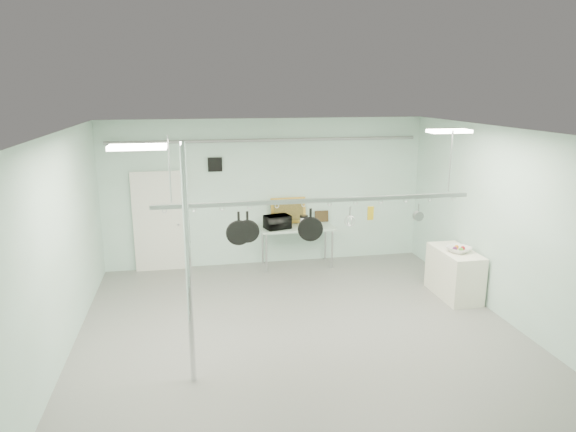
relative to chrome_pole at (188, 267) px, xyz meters
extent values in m
plane|color=gray|center=(1.70, 0.60, -1.60)|extent=(8.00, 8.00, 0.00)
cube|color=silver|center=(1.70, 0.60, 1.59)|extent=(7.00, 8.00, 0.02)
cube|color=silver|center=(1.70, 4.59, 0.00)|extent=(7.00, 0.02, 3.20)
cube|color=silver|center=(5.19, 0.60, 0.00)|extent=(0.02, 8.00, 3.20)
cube|color=silver|center=(-0.60, 4.54, -0.55)|extent=(1.10, 0.10, 2.20)
cube|color=black|center=(0.60, 4.57, 0.65)|extent=(0.30, 0.04, 0.30)
cylinder|color=gray|center=(1.70, 4.50, 1.15)|extent=(6.60, 0.07, 0.07)
cylinder|color=silver|center=(0.00, 0.00, 0.00)|extent=(0.08, 0.08, 3.20)
cube|color=#AFCEBE|center=(2.30, 4.20, -0.72)|extent=(1.60, 0.70, 0.05)
cylinder|color=#B7B7BC|center=(1.58, 3.92, -1.17)|extent=(0.04, 0.04, 0.86)
cylinder|color=#B7B7BC|center=(1.58, 4.48, -1.17)|extent=(0.04, 0.04, 0.86)
cylinder|color=#B7B7BC|center=(3.02, 3.92, -1.17)|extent=(0.04, 0.04, 0.86)
cylinder|color=#B7B7BC|center=(3.02, 4.48, -1.17)|extent=(0.04, 0.04, 0.86)
cube|color=white|center=(4.85, 2.00, -1.15)|extent=(0.60, 1.20, 0.90)
cube|color=#B7B7BC|center=(1.90, 0.90, 0.60)|extent=(4.80, 0.06, 0.06)
cylinder|color=#B7B7BC|center=(-0.20, 0.90, 1.10)|extent=(0.02, 0.02, 0.94)
cylinder|color=#B7B7BC|center=(4.00, 0.90, 1.10)|extent=(0.02, 0.02, 0.94)
cube|color=white|center=(-0.50, -0.20, 1.56)|extent=(0.65, 0.30, 0.05)
cube|color=white|center=(4.10, 1.20, 1.56)|extent=(0.65, 0.30, 0.05)
imported|color=black|center=(1.85, 4.10, -0.55)|extent=(0.60, 0.48, 0.29)
cylinder|color=silver|center=(2.43, 4.11, -0.59)|extent=(0.21, 0.21, 0.22)
cube|color=gold|center=(2.16, 4.50, -0.41)|extent=(0.78, 0.16, 0.58)
cube|color=#372713|center=(2.93, 4.50, -0.57)|extent=(0.30, 0.09, 0.25)
imported|color=white|center=(4.84, 1.90, -0.65)|extent=(0.55, 0.55, 0.10)
camera|label=1|loc=(0.08, -6.29, 2.21)|focal=32.00mm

